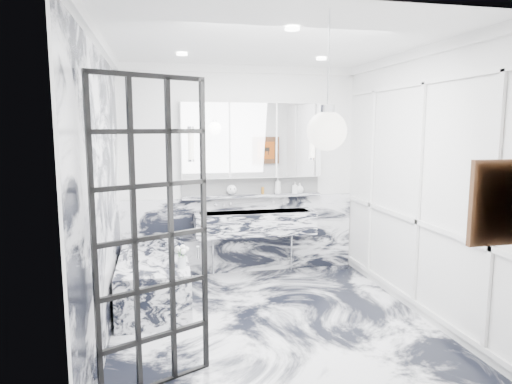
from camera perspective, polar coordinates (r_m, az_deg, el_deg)
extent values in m
plane|color=white|center=(4.84, 2.05, -16.25)|extent=(3.60, 3.60, 0.00)
plane|color=white|center=(4.48, 2.24, 18.44)|extent=(3.60, 3.60, 0.00)
plane|color=white|center=(6.20, -1.98, 2.59)|extent=(3.60, 0.00, 3.60)
plane|color=white|center=(2.77, 11.42, -4.50)|extent=(3.60, 0.00, 3.60)
plane|color=white|center=(4.34, -18.78, -0.21)|extent=(0.00, 3.60, 3.60)
plane|color=white|center=(5.08, 19.90, 0.89)|extent=(0.00, 3.60, 3.60)
cube|color=white|center=(6.32, -1.90, -5.35)|extent=(3.18, 0.05, 1.05)
cube|color=white|center=(4.35, -18.55, -0.99)|extent=(0.02, 3.56, 2.68)
cube|color=white|center=(5.09, 19.66, -0.23)|extent=(0.03, 3.40, 2.30)
imported|color=#8C5919|center=(6.24, 2.74, 0.83)|extent=(0.09, 0.09, 0.23)
imported|color=#4C4C51|center=(6.31, 4.88, 0.57)|extent=(0.09, 0.09, 0.16)
imported|color=silver|center=(6.33, 5.48, 0.50)|extent=(0.14, 0.14, 0.14)
sphere|color=white|center=(6.11, -3.07, 0.29)|extent=(0.14, 0.14, 0.14)
cylinder|color=#8C5919|center=(6.20, 0.85, 0.18)|extent=(0.04, 0.04, 0.10)
cylinder|color=silver|center=(4.82, -9.26, -8.70)|extent=(0.09, 0.09, 0.12)
cube|color=#BD4213|center=(3.39, 29.00, -1.13)|extent=(0.46, 0.04, 0.46)
sphere|color=white|center=(3.09, 8.88, 7.55)|extent=(0.26, 0.26, 0.26)
cube|color=silver|center=(6.09, -0.14, -3.88)|extent=(1.60, 0.45, 0.30)
cube|color=silver|center=(6.19, -0.46, -0.49)|extent=(1.90, 0.14, 0.04)
cube|color=white|center=(6.23, -0.58, 0.82)|extent=(1.90, 0.03, 0.23)
cube|color=white|center=(6.13, -0.48, 6.47)|extent=(1.90, 0.16, 1.00)
cylinder|color=white|center=(5.92, -8.13, 5.95)|extent=(0.07, 0.07, 0.40)
cylinder|color=white|center=(6.25, 7.12, 6.08)|extent=(0.07, 0.07, 0.40)
cube|color=silver|center=(5.45, -12.63, -10.51)|extent=(0.75, 1.65, 0.55)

